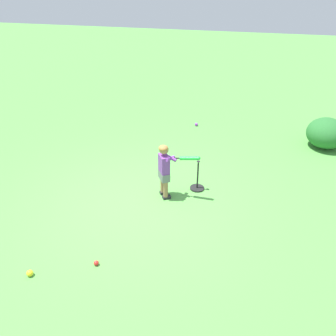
{
  "coord_description": "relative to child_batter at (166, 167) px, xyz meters",
  "views": [
    {
      "loc": [
        1.82,
        -4.88,
        3.8
      ],
      "look_at": [
        0.44,
        0.68,
        0.45
      ],
      "focal_mm": 37.06,
      "sensor_mm": 36.0,
      "label": 1
    }
  ],
  "objects": [
    {
      "name": "batting_tee",
      "position": [
        0.54,
        0.39,
        -0.55
      ],
      "size": [
        0.28,
        0.28,
        0.62
      ],
      "color": "black",
      "rests_on": "ground"
    },
    {
      "name": "play_ball_behind_batter",
      "position": [
        -0.01,
        3.46,
        -0.61
      ],
      "size": [
        0.09,
        0.09,
        0.09
      ],
      "primitive_type": "sphere",
      "color": "purple",
      "rests_on": "ground"
    },
    {
      "name": "shrub_left_background",
      "position": [
        3.2,
        2.96,
        -0.29
      ],
      "size": [
        0.92,
        0.95,
        0.71
      ],
      "primitive_type": "ellipsoid",
      "color": "#286B2D",
      "rests_on": "ground"
    },
    {
      "name": "play_ball_center_lawn",
      "position": [
        -0.56,
        -1.96,
        -0.61
      ],
      "size": [
        0.08,
        0.08,
        0.08
      ],
      "primitive_type": "sphere",
      "color": "red",
      "rests_on": "ground"
    },
    {
      "name": "ground_plane",
      "position": [
        -0.47,
        -0.39,
        -0.65
      ],
      "size": [
        40.0,
        40.0,
        0.0
      ],
      "primitive_type": "plane",
      "color": "#519942"
    },
    {
      "name": "play_ball_near_batter",
      "position": [
        -1.38,
        -2.37,
        -0.6
      ],
      "size": [
        0.09,
        0.09,
        0.09
      ],
      "primitive_type": "sphere",
      "color": "yellow",
      "rests_on": "ground"
    },
    {
      "name": "child_batter",
      "position": [
        0.0,
        0.0,
        0.0
      ],
      "size": [
        0.78,
        0.34,
        1.08
      ],
      "color": "#232328",
      "rests_on": "ground"
    }
  ]
}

